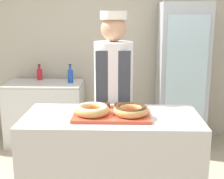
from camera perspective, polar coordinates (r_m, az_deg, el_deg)
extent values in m
cube|color=#BCB29E|center=(4.40, 0.79, 8.62)|extent=(8.00, 0.06, 2.70)
cube|color=beige|center=(2.57, -0.07, -15.17)|extent=(1.34, 0.63, 0.97)
cube|color=#D84C33|center=(2.37, -0.07, -4.51)|extent=(0.57, 0.40, 0.02)
torus|color=tan|center=(2.32, -3.64, -3.78)|extent=(0.26, 0.26, 0.06)
torus|color=beige|center=(2.32, -3.65, -3.38)|extent=(0.24, 0.24, 0.04)
torus|color=tan|center=(2.32, 3.44, -3.85)|extent=(0.26, 0.26, 0.06)
torus|color=#472814|center=(2.31, 3.45, -3.44)|extent=(0.24, 0.24, 0.04)
cube|color=#382111|center=(2.50, -1.21, -2.90)|extent=(0.07, 0.07, 0.03)
cube|color=#382111|center=(2.50, 1.26, -2.92)|extent=(0.07, 0.07, 0.03)
cylinder|color=#4C4C51|center=(3.11, 0.29, -11.14)|extent=(0.26, 0.26, 0.85)
cylinder|color=white|center=(2.88, 0.30, 2.41)|extent=(0.36, 0.36, 0.64)
cube|color=#383D47|center=(2.83, 0.21, -6.46)|extent=(0.30, 0.02, 1.34)
sphere|color=tan|center=(2.83, 0.31, 11.05)|extent=(0.23, 0.23, 0.23)
cylinder|color=white|center=(2.83, 0.32, 13.43)|extent=(0.24, 0.24, 0.07)
cube|color=#ADB2B7|center=(4.16, 12.48, 2.31)|extent=(0.59, 0.62, 1.88)
cube|color=silver|center=(3.85, 13.37, 1.95)|extent=(0.49, 0.02, 1.50)
cube|color=silver|center=(4.34, -12.04, -4.25)|extent=(1.01, 0.57, 0.85)
cube|color=gray|center=(4.24, -12.30, 0.95)|extent=(1.01, 0.57, 0.01)
cylinder|color=red|center=(4.44, -13.10, 2.69)|extent=(0.07, 0.07, 0.14)
cylinder|color=red|center=(4.42, -13.17, 3.97)|extent=(0.03, 0.03, 0.06)
cylinder|color=black|center=(4.42, -13.20, 4.41)|extent=(0.04, 0.04, 0.01)
cylinder|color=#1E4CB2|center=(4.17, -7.61, 2.40)|extent=(0.07, 0.07, 0.17)
cylinder|color=#1E4CB2|center=(4.15, -7.66, 3.99)|extent=(0.03, 0.03, 0.07)
cylinder|color=black|center=(4.14, -7.68, 4.53)|extent=(0.04, 0.04, 0.01)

